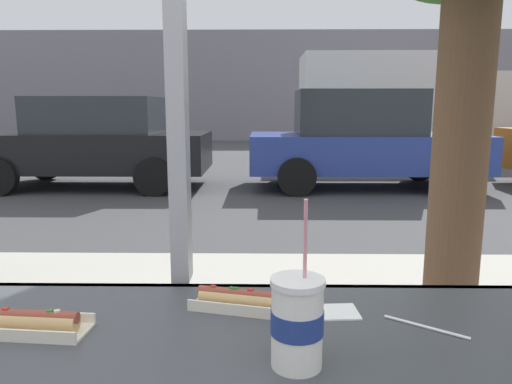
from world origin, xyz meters
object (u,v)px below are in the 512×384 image
Objects in this scene: hotdog_tray_near at (25,322)px; parked_car_blue at (362,140)px; hotdog_tray_far at (241,300)px; box_truck at (414,103)px; parked_car_black at (94,142)px; soda_cup_left at (297,321)px.

hotdog_tray_near is 8.02m from parked_car_blue.
hotdog_tray_near is 0.49m from hotdog_tray_far.
box_truck reaches higher than hotdog_tray_far.
parked_car_blue reaches higher than parked_car_black.
hotdog_tray_far is 0.06× the size of parked_car_black.
hotdog_tray_near is 1.10× the size of hotdog_tray_far.
parked_car_blue is at bearing 0.00° from parked_car_black.
soda_cup_left is 0.61m from hotdog_tray_near.
box_truck is (2.36, 4.78, 0.69)m from parked_car_blue.
box_truck reaches higher than hotdog_tray_near.
parked_car_black is 0.65× the size of box_truck.
soda_cup_left is 0.08× the size of parked_car_black.
parked_car_black is (-3.14, 7.81, -0.23)m from soda_cup_left.
box_truck reaches higher than parked_car_black.
hotdog_tray_near is 0.07× the size of parked_car_blue.
parked_car_blue is (4.85, 0.00, 0.04)m from parked_car_black.
hotdog_tray_far is at bearing 114.69° from soda_cup_left.
box_truck is at bearing 69.47° from hotdog_tray_near.
box_truck is (7.21, 4.78, 0.73)m from parked_car_black.
parked_car_black is at bearing -180.00° from parked_car_blue.
box_truck is (4.08, 12.59, 0.49)m from soda_cup_left.
hotdog_tray_far is at bearing -68.23° from parked_car_black.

